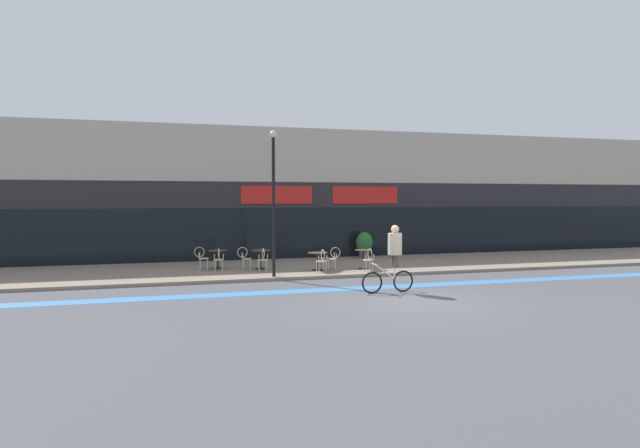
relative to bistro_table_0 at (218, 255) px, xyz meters
name	(u,v)px	position (x,y,z in m)	size (l,w,h in m)	color
ground_plane	(413,302)	(5.07, -7.37, -0.66)	(120.00, 120.00, 0.00)	#4C4C51
sidewalk_slab	(339,266)	(5.07, -0.12, -0.60)	(40.00, 5.50, 0.12)	gray
storefront_facade	(312,195)	(5.07, 4.60, 2.46)	(40.00, 4.06, 6.27)	#B2A899
bike_lane_stripe	(382,287)	(5.07, -4.98, -0.66)	(36.00, 0.70, 0.01)	#3D7AB7
bistro_table_0	(218,255)	(0.00, 0.00, 0.00)	(0.75, 0.75, 0.75)	black
bistro_table_1	(261,255)	(1.65, -0.56, 0.02)	(0.80, 0.80, 0.77)	black
bistro_table_2	(318,257)	(3.77, -1.51, -0.02)	(0.78, 0.78, 0.71)	black
bistro_table_3	(363,255)	(5.64, -1.60, 0.01)	(0.67, 0.67, 0.78)	black
cafe_chair_0_near	(219,258)	(0.00, -0.63, -0.02)	(0.40, 0.57, 0.90)	beige
cafe_chair_0_side	(202,256)	(-0.63, 0.01, -0.02)	(0.59, 0.44, 0.90)	beige
cafe_chair_1_near	(263,258)	(1.65, -1.18, -0.02)	(0.41, 0.58, 0.90)	beige
cafe_chair_1_side	(245,257)	(1.03, -0.55, -0.02)	(0.58, 0.41, 0.90)	beige
cafe_chair_2_near	(322,259)	(3.78, -2.13, -0.02)	(0.43, 0.59, 0.90)	beige
cafe_chair_2_side	(333,257)	(4.40, -1.51, -0.02)	(0.59, 0.43, 0.90)	beige
cafe_chair_3_near	(369,258)	(5.64, -2.22, -0.02)	(0.43, 0.59, 0.90)	beige
planter_pot	(364,244)	(6.98, 1.97, 0.13)	(0.80, 0.80, 1.22)	#4C4C51
lamp_post	(273,193)	(1.85, -2.55, 2.50)	(0.26, 0.26, 5.27)	black
cyclist_0	(393,253)	(5.06, -5.93, 0.58)	(1.75, 0.49, 2.12)	black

